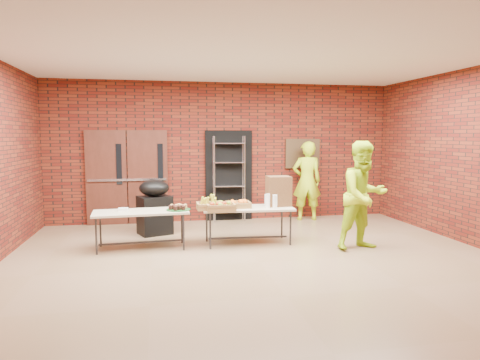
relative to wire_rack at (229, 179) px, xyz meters
name	(u,v)px	position (x,y,z in m)	size (l,w,h in m)	color
room	(259,161)	(-0.08, -3.32, 0.62)	(8.08, 7.08, 3.28)	olive
double_doors	(128,177)	(-2.28, 0.12, 0.07)	(1.78, 0.12, 2.10)	#4B1F15
dark_doorway	(229,175)	(0.02, 0.14, 0.07)	(1.10, 0.06, 2.10)	black
bronze_plaque	(303,154)	(1.82, 0.13, 0.57)	(0.85, 0.04, 0.70)	#3E2918
wire_rack	(229,179)	(0.00, 0.00, 0.00)	(0.72, 0.24, 1.97)	#B6B7BE
table_left	(141,214)	(-1.92, -2.12, -0.37)	(1.66, 0.77, 0.67)	#BCAA8F
table_right	(248,210)	(0.00, -2.12, -0.37)	(1.68, 0.79, 0.68)	#BCAA8F
basket_bananas	(210,206)	(-0.70, -2.20, -0.24)	(0.48, 0.37, 0.15)	olive
basket_oranges	(238,204)	(-0.19, -2.13, -0.25)	(0.43, 0.34, 0.13)	olive
basket_apples	(221,207)	(-0.54, -2.35, -0.24)	(0.50, 0.39, 0.15)	olive
muffin_tray	(178,207)	(-1.27, -2.14, -0.27)	(0.42, 0.42, 0.10)	#154F1E
napkin_box	(123,209)	(-2.22, -2.06, -0.29)	(0.16, 0.11, 0.05)	white
coffee_dispenser	(279,191)	(0.60, -2.05, -0.03)	(0.42, 0.38, 0.55)	brown
cup_stack_front	(269,200)	(0.37, -2.19, -0.18)	(0.08, 0.08, 0.25)	white
cup_stack_mid	(275,202)	(0.45, -2.34, -0.19)	(0.08, 0.08, 0.25)	white
cup_stack_back	(267,200)	(0.36, -2.09, -0.19)	(0.08, 0.08, 0.23)	white
covered_grill	(155,207)	(-1.69, -1.03, -0.43)	(0.74, 0.69, 1.10)	black
volunteer_woman	(307,181)	(1.81, -0.22, -0.06)	(0.67, 0.44, 1.85)	#B3D918
volunteer_man	(364,196)	(1.89, -2.88, -0.04)	(0.92, 0.72, 1.89)	#B3D918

